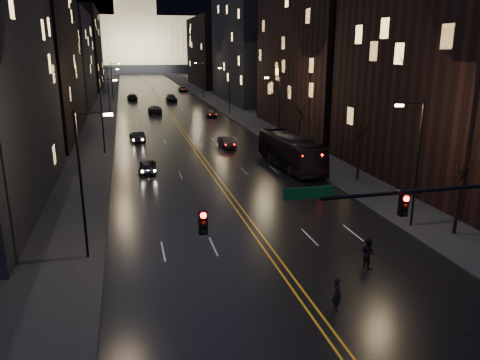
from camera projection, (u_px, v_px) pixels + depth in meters
ground at (324, 326)px, 21.46m from camera, size 900.00×900.00×0.00m
road at (152, 90)px, 142.99m from camera, size 20.00×320.00×0.02m
sidewalk_left at (105, 90)px, 139.78m from camera, size 8.00×320.00×0.16m
sidewalk_right at (198, 88)px, 146.16m from camera, size 8.00×320.00×0.16m
center_line at (152, 90)px, 142.99m from camera, size 0.62×320.00×0.01m
building_left_mid at (24, 35)px, 63.35m from camera, size 12.00×30.00×28.00m
building_left_far at (61, 59)px, 99.96m from camera, size 12.00×34.00×20.00m
building_left_dist at (79, 49)px, 144.29m from camera, size 12.00×40.00×24.00m
building_right_near at (459, 52)px, 41.67m from camera, size 12.00×26.00×24.00m
building_right_tall at (326, 0)px, 67.81m from camera, size 12.00×30.00×38.00m
building_right_mid at (251, 45)px, 108.71m from camera, size 12.00×34.00×26.00m
building_right_dist at (213, 52)px, 154.13m from camera, size 12.00×40.00×22.00m
capitol at (137, 38)px, 250.50m from camera, size 90.00×50.00×58.50m
traffic_signal at (449, 211)px, 21.41m from camera, size 17.29×0.45×7.00m
streetlamp_right_near at (416, 158)px, 31.89m from camera, size 2.13×0.25×9.00m
streetlamp_left_near at (84, 178)px, 26.96m from camera, size 2.13×0.25×9.00m
streetlamp_right_mid at (278, 106)px, 59.93m from camera, size 2.13×0.25×9.00m
streetlamp_left_mid at (103, 112)px, 55.01m from camera, size 2.13×0.25×9.00m
streetlamp_right_far at (228, 88)px, 87.98m from camera, size 2.13×0.25×9.00m
streetlamp_left_far at (110, 90)px, 83.05m from camera, size 2.13×0.25×9.00m
streetlamp_right_dist at (203, 78)px, 116.02m from camera, size 2.13×0.25×9.00m
streetlamp_left_dist at (113, 79)px, 111.10m from camera, size 2.13×0.25×9.00m
tree_right_near at (462, 171)px, 30.67m from camera, size 2.40×2.40×6.65m
tree_right_mid at (360, 134)px, 43.76m from camera, size 2.40×2.40×6.65m
tree_right_far at (300, 112)px, 58.71m from camera, size 2.40×2.40×6.65m
bus at (290, 151)px, 49.63m from camera, size 3.53×12.75×3.52m
oncoming_car_a at (148, 166)px, 47.67m from camera, size 2.04×4.40×1.46m
oncoming_car_b at (137, 137)px, 63.30m from camera, size 2.11×4.60×1.46m
oncoming_car_c at (155, 109)px, 91.29m from camera, size 2.64×5.54×1.53m
oncoming_car_d at (132, 97)px, 113.99m from camera, size 2.69×5.61×1.58m
receding_car_a at (227, 142)px, 59.92m from camera, size 1.80×4.22×1.35m
receding_car_b at (211, 113)px, 86.09m from camera, size 2.29×4.78×1.58m
receding_car_c at (171, 98)px, 111.25m from camera, size 2.50×5.52×1.57m
receding_car_d at (183, 89)px, 136.74m from camera, size 2.51×5.17×1.42m
pedestrian_a at (337, 294)px, 22.56m from camera, size 0.42×0.64×1.75m
pedestrian_b at (368, 253)px, 27.01m from camera, size 0.61×0.93×1.78m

